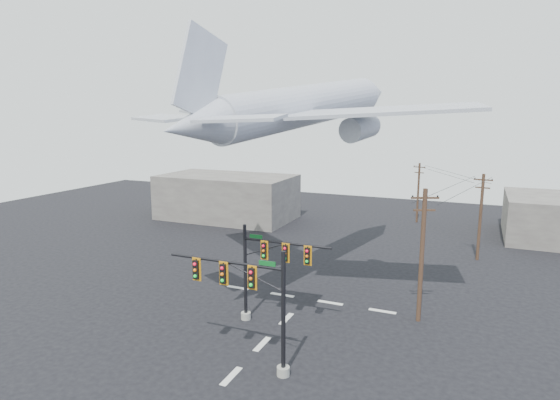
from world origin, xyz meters
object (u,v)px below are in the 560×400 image
at_px(signal_mast_near, 253,302).
at_px(utility_pole_b, 481,216).
at_px(utility_pole_c, 418,192).
at_px(airliner, 305,107).
at_px(utility_pole_a, 422,253).
at_px(signal_mast_far, 265,270).

xyz_separation_m(signal_mast_near, utility_pole_b, (11.48, 26.97, 0.44)).
bearing_deg(signal_mast_near, utility_pole_c, 84.75).
xyz_separation_m(utility_pole_c, airliner, (-5.76, -28.19, 10.67)).
bearing_deg(utility_pole_a, airliner, 138.86).
distance_m(utility_pole_a, utility_pole_b, 17.15).
bearing_deg(airliner, utility_pole_c, 1.29).
bearing_deg(utility_pole_a, signal_mast_far, -177.98).
xyz_separation_m(utility_pole_a, airliner, (-9.77, 3.17, 9.93)).
bearing_deg(signal_mast_near, utility_pole_b, 66.94).
bearing_deg(signal_mast_far, signal_mast_near, -71.72).
relative_size(utility_pole_b, utility_pole_c, 1.08).
height_order(utility_pole_b, utility_pole_c, utility_pole_b).
relative_size(signal_mast_near, signal_mast_far, 1.09).
xyz_separation_m(signal_mast_near, signal_mast_far, (-1.87, 5.65, -0.19)).
bearing_deg(signal_mast_far, utility_pole_b, 57.94).
bearing_deg(signal_mast_far, utility_pole_c, 81.00).
height_order(signal_mast_near, utility_pole_c, utility_pole_c).
bearing_deg(utility_pole_c, signal_mast_near, -78.55).
bearing_deg(airliner, utility_pole_b, -31.82).
relative_size(signal_mast_near, utility_pole_c, 0.94).
distance_m(signal_mast_far, utility_pole_a, 10.77).
bearing_deg(utility_pole_a, utility_pole_c, 74.10).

